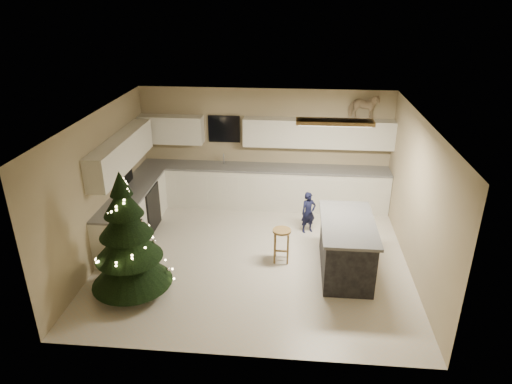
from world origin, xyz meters
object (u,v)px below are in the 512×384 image
(christmas_tree, at_px, (128,246))
(rocking_horse, at_px, (364,107))
(island, at_px, (346,247))
(toddler, at_px, (308,213))
(bar_stool, at_px, (282,237))

(christmas_tree, height_order, rocking_horse, rocking_horse)
(island, relative_size, toddler, 1.99)
(bar_stool, bearing_deg, rocking_horse, 56.90)
(christmas_tree, height_order, toddler, christmas_tree)
(bar_stool, xyz_separation_m, toddler, (0.49, 1.13, -0.04))
(rocking_horse, bearing_deg, toddler, 148.96)
(christmas_tree, bearing_deg, toddler, 38.97)
(bar_stool, height_order, christmas_tree, christmas_tree)
(bar_stool, bearing_deg, christmas_tree, -153.67)
(bar_stool, distance_m, toddler, 1.23)
(christmas_tree, relative_size, toddler, 2.46)
(bar_stool, distance_m, christmas_tree, 2.65)
(island, height_order, toddler, island)
(bar_stool, bearing_deg, toddler, 66.63)
(bar_stool, distance_m, rocking_horse, 3.39)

